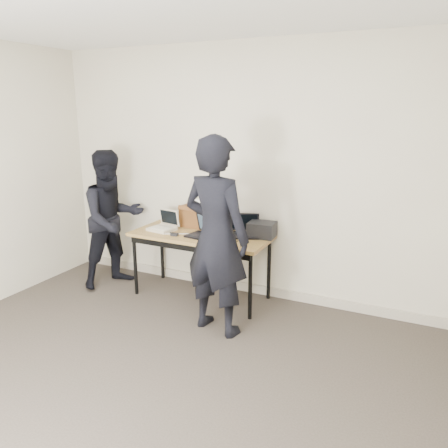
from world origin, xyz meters
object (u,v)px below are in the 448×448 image
Objects in this scene: laptop_beige at (164,226)px; person_observer at (113,219)px; desk at (200,240)px; leather_satchel at (196,216)px; laptop_center at (204,231)px; equipment_box at (262,230)px; laptop_right at (244,231)px; person_typist at (216,237)px.

person_observer is (-0.64, -0.08, 0.03)m from laptop_beige.
desk is 0.34m from leather_satchel.
laptop_center reaches higher than equipment_box.
equipment_box is (0.81, -0.04, -0.05)m from leather_satchel.
laptop_right is 0.19m from equipment_box.
laptop_beige is at bearing -21.51° from person_typist.
person_observer is (-1.57, 0.49, -0.12)m from person_typist.
laptop_right is at bearing 36.82° from laptop_center.
person_typist is at bearing -50.13° from desk.
person_typist is at bearing -45.99° from leather_satchel.
laptop_beige is 0.17× the size of person_typist.
equipment_box is (0.19, 0.03, 0.03)m from laptop_right.
laptop_beige is at bearing -173.38° from laptop_center.
person_observer reaches higher than laptop_center.
laptop_right is 1.44× the size of equipment_box.
laptop_beige reaches higher than desk.
laptop_center is 0.71m from person_typist.
person_typist is (0.48, -0.59, 0.25)m from desk.
laptop_beige is 1.10m from equipment_box.
equipment_box is at bearing 30.53° from laptop_center.
leather_satchel is at bearing -41.05° from person_typist.
person_typist is at bearing -82.78° from person_observer.
desk is 0.46m from laptop_beige.
laptop_right reaches higher than laptop_beige.
laptop_beige is 0.83× the size of leather_satchel.
person_observer is (-0.91, -0.33, -0.06)m from leather_satchel.
desk is 4.87× the size of laptop_beige.
person_typist reaches higher than equipment_box.
leather_satchel is (-0.18, 0.23, 0.19)m from desk.
laptop_beige is 0.79× the size of laptop_right.
equipment_box is at bearing 17.44° from desk.
person_observer is at bearing -174.27° from desk.
desk is 0.80m from person_typist.
laptop_right is at bearing -55.67° from person_observer.
leather_satchel reaches higher than laptop_center.
equipment_box is (0.57, 0.23, 0.03)m from laptop_center.
person_typist is 1.15× the size of person_observer.
desk is at bearing -60.31° from person_observer.
laptop_right is (0.38, 0.20, 0.00)m from laptop_center.
desk is at bearing -40.76° from person_typist.
leather_satchel is 0.21× the size of person_typist.
leather_satchel is at bearing 52.06° from laptop_beige.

